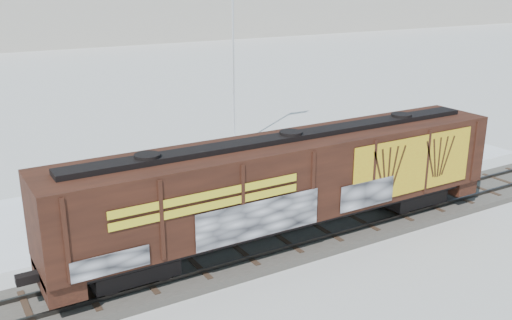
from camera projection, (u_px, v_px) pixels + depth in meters
ground at (284, 246)px, 23.46m from camera, size 500.00×500.00×0.00m
rail_track at (284, 243)px, 23.41m from camera, size 50.00×3.40×0.43m
parking_strip at (204, 191)px, 29.58m from camera, size 40.00×8.00×0.03m
hopper_railcar at (290, 180)px, 22.71m from camera, size 19.55×3.06×4.33m
flagpole at (235, 71)px, 35.86m from camera, size 2.30×0.90×13.13m
car_silver at (81, 203)px, 25.81m from camera, size 4.95×3.33×1.57m
car_white at (126, 184)px, 28.28m from camera, size 4.96×2.48×1.56m
car_dark at (281, 159)px, 32.64m from camera, size 4.58×2.93×1.24m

